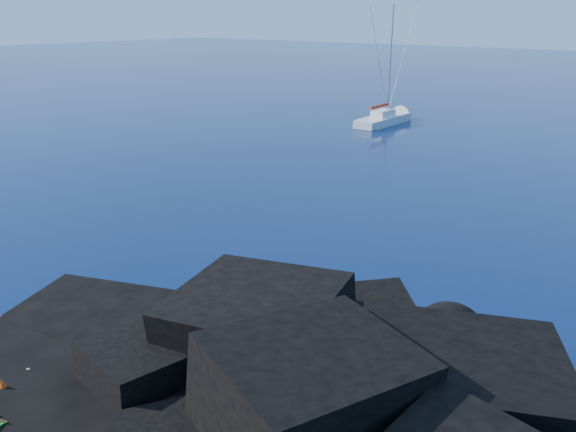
% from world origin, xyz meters
% --- Properties ---
extents(beach, '(9.08, 6.86, 0.70)m').
position_xyz_m(beach, '(4.50, 0.50, 0.00)').
color(beach, black).
rests_on(beach, ground).
extents(surf_foam, '(10.00, 8.00, 0.06)m').
position_xyz_m(surf_foam, '(5.00, 5.00, 0.00)').
color(surf_foam, white).
rests_on(surf_foam, ground).
extents(sailboat, '(2.47, 11.56, 12.11)m').
position_xyz_m(sailboat, '(-8.76, 47.82, 0.00)').
color(sailboat, silver).
rests_on(sailboat, ground).
extents(towel, '(2.19, 1.60, 0.05)m').
position_xyz_m(towel, '(4.37, 0.86, 0.38)').
color(towel, silver).
rests_on(towel, beach).
extents(sunbather, '(1.92, 1.11, 0.25)m').
position_xyz_m(sunbather, '(4.37, 0.86, 0.53)').
color(sunbather, tan).
rests_on(sunbather, towel).
extents(marker_cone, '(0.45, 0.45, 0.57)m').
position_xyz_m(marker_cone, '(5.11, 0.10, 0.63)').
color(marker_cone, '#FF450D').
rests_on(marker_cone, beach).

